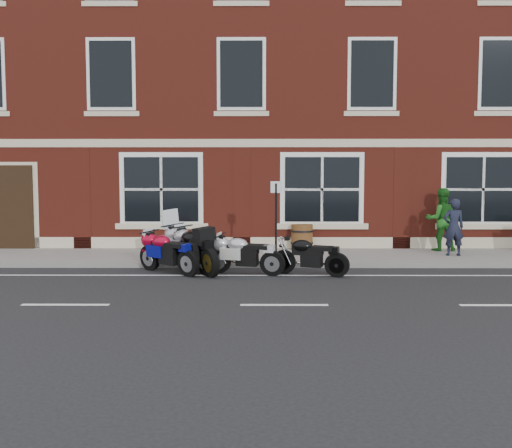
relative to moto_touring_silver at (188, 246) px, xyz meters
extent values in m
plane|color=black|center=(2.24, -1.06, -0.61)|extent=(80.00, 80.00, 0.00)
cube|color=slate|center=(2.24, 1.94, -0.55)|extent=(30.00, 3.00, 0.12)
cube|color=slate|center=(2.24, 0.36, -0.55)|extent=(30.00, 0.16, 0.12)
cube|color=maroon|center=(2.24, 9.44, 5.39)|extent=(24.00, 12.00, 12.00)
cylinder|color=black|center=(-0.43, 0.58, -0.26)|extent=(0.54, 0.65, 0.70)
cylinder|color=black|center=(0.52, -0.69, -0.26)|extent=(0.54, 0.65, 0.70)
cube|color=black|center=(0.01, -0.01, 0.11)|extent=(0.74, 0.86, 0.24)
ellipsoid|color=#A9A9AE|center=(-0.09, 0.12, 0.24)|extent=(0.69, 0.73, 0.35)
cube|color=black|center=(0.27, -0.37, 0.20)|extent=(0.59, 0.66, 0.11)
cube|color=silver|center=(-0.42, 0.56, 0.65)|extent=(0.40, 0.31, 0.49)
cylinder|color=black|center=(-0.94, -0.10, -0.30)|extent=(0.56, 0.51, 0.63)
cylinder|color=black|center=(0.15, -1.03, -0.30)|extent=(0.56, 0.51, 0.63)
cube|color=black|center=(-0.43, -0.53, 0.04)|extent=(0.75, 0.70, 0.22)
ellipsoid|color=maroon|center=(-0.55, -0.44, 0.16)|extent=(0.65, 0.63, 0.32)
cube|color=black|center=(-0.14, -0.79, 0.12)|extent=(0.58, 0.55, 0.10)
cylinder|color=black|center=(-0.15, 0.23, -0.27)|extent=(0.48, 0.66, 0.69)
cylinder|color=black|center=(0.67, -1.11, -0.27)|extent=(0.48, 0.66, 0.69)
cube|color=black|center=(0.23, -0.39, 0.10)|extent=(0.67, 0.87, 0.24)
ellipsoid|color=black|center=(0.14, -0.26, 0.23)|extent=(0.65, 0.72, 0.35)
cube|color=black|center=(0.46, -0.76, 0.18)|extent=(0.55, 0.65, 0.11)
cylinder|color=black|center=(0.81, -0.49, -0.31)|extent=(0.61, 0.30, 0.60)
cylinder|color=black|center=(2.11, -0.90, -0.31)|extent=(0.61, 0.30, 0.60)
cube|color=black|center=(1.42, -0.68, 0.01)|extent=(0.78, 0.44, 0.21)
ellipsoid|color=#ACACB1|center=(1.28, -0.64, 0.12)|extent=(0.60, 0.48, 0.30)
cube|color=black|center=(1.78, -0.79, 0.08)|extent=(0.57, 0.39, 0.09)
cylinder|color=black|center=(2.39, -0.58, -0.32)|extent=(0.58, 0.33, 0.58)
cylinder|color=black|center=(3.62, -1.08, -0.32)|extent=(0.58, 0.33, 0.58)
cube|color=black|center=(2.96, -0.81, -0.01)|extent=(0.76, 0.48, 0.20)
ellipsoid|color=black|center=(2.84, -0.76, 0.10)|extent=(0.60, 0.49, 0.29)
cube|color=black|center=(3.30, -0.95, 0.06)|extent=(0.55, 0.41, 0.09)
imported|color=black|center=(7.30, 1.82, 0.32)|extent=(0.60, 0.40, 1.62)
imported|color=#1E601B|center=(7.30, 2.94, 0.45)|extent=(0.95, 0.75, 1.90)
cylinder|color=#563E17|center=(3.12, 3.24, -0.11)|extent=(0.66, 0.66, 0.77)
cylinder|color=black|center=(3.12, 3.24, -0.29)|extent=(0.70, 0.70, 0.06)
cylinder|color=black|center=(3.12, 3.24, 0.08)|extent=(0.70, 0.70, 0.06)
cylinder|color=black|center=(2.23, 0.49, 0.53)|extent=(0.06, 0.06, 2.06)
cube|color=silver|center=(2.23, 0.49, 1.47)|extent=(0.29, 0.13, 0.30)
camera|label=1|loc=(1.78, -14.29, 1.68)|focal=40.00mm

